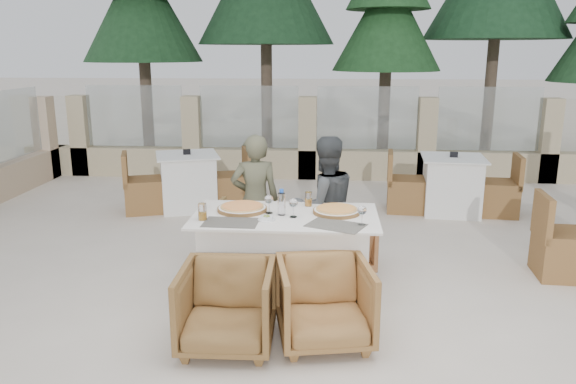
# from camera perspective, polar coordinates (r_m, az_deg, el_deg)

# --- Properties ---
(ground) EXTENTS (80.00, 80.00, 0.00)m
(ground) POSITION_cam_1_polar(r_m,az_deg,el_deg) (5.20, -0.28, -10.24)
(ground) COLOR beige
(ground) RESTS_ON ground
(sand_patch) EXTENTS (30.00, 16.00, 0.01)m
(sand_patch) POSITION_cam_1_polar(r_m,az_deg,el_deg) (18.85, 3.14, 7.62)
(sand_patch) COLOR beige
(sand_patch) RESTS_ON ground
(perimeter_wall_far) EXTENTS (10.00, 0.34, 1.60)m
(perimeter_wall_far) POSITION_cam_1_polar(r_m,az_deg,el_deg) (9.62, 2.00, 6.10)
(perimeter_wall_far) COLOR tan
(perimeter_wall_far) RESTS_ON ground
(pine_far_left) EXTENTS (2.42, 2.42, 5.50)m
(pine_far_left) POSITION_cam_1_polar(r_m,az_deg,el_deg) (12.36, -14.62, 16.52)
(pine_far_left) COLOR #1B3F20
(pine_far_left) RESTS_ON ground
(pine_centre) EXTENTS (2.20, 2.20, 5.00)m
(pine_centre) POSITION_cam_1_polar(r_m,az_deg,el_deg) (11.98, 10.03, 15.65)
(pine_centre) COLOR #214D24
(pine_centre) RESTS_ON ground
(dining_table) EXTENTS (1.60, 0.90, 0.77)m
(dining_table) POSITION_cam_1_polar(r_m,az_deg,el_deg) (4.98, -0.26, -6.61)
(dining_table) COLOR silver
(dining_table) RESTS_ON ground
(placemat_near_left) EXTENTS (0.46, 0.31, 0.00)m
(placemat_near_left) POSITION_cam_1_polar(r_m,az_deg,el_deg) (4.66, -5.82, -3.09)
(placemat_near_left) COLOR #58544C
(placemat_near_left) RESTS_ON dining_table
(placemat_near_right) EXTENTS (0.53, 0.46, 0.00)m
(placemat_near_right) POSITION_cam_1_polar(r_m,az_deg,el_deg) (4.58, 4.88, -3.39)
(placemat_near_right) COLOR #605C52
(placemat_near_right) RESTS_ON dining_table
(pizza_left) EXTENTS (0.48, 0.48, 0.06)m
(pizza_left) POSITION_cam_1_polar(r_m,az_deg,el_deg) (4.99, -4.68, -1.58)
(pizza_left) COLOR #EB5820
(pizza_left) RESTS_ON dining_table
(pizza_right) EXTENTS (0.50, 0.50, 0.05)m
(pizza_right) POSITION_cam_1_polar(r_m,az_deg,el_deg) (4.92, 4.95, -1.86)
(pizza_right) COLOR orange
(pizza_right) RESTS_ON dining_table
(water_bottle) EXTENTS (0.08, 0.08, 0.23)m
(water_bottle) POSITION_cam_1_polar(r_m,az_deg,el_deg) (4.83, -0.66, -1.03)
(water_bottle) COLOR silver
(water_bottle) RESTS_ON dining_table
(wine_glass_centre) EXTENTS (0.10, 0.10, 0.18)m
(wine_glass_centre) POSITION_cam_1_polar(r_m,az_deg,el_deg) (4.88, -1.95, -1.14)
(wine_glass_centre) COLOR silver
(wine_glass_centre) RESTS_ON dining_table
(wine_glass_near) EXTENTS (0.09, 0.09, 0.18)m
(wine_glass_near) POSITION_cam_1_polar(r_m,az_deg,el_deg) (4.77, 0.55, -1.51)
(wine_glass_near) COLOR silver
(wine_glass_near) RESTS_ON dining_table
(wine_glass_corner) EXTENTS (0.09, 0.09, 0.18)m
(wine_glass_corner) POSITION_cam_1_polar(r_m,az_deg,el_deg) (4.59, 7.53, -2.26)
(wine_glass_corner) COLOR white
(wine_glass_corner) RESTS_ON dining_table
(beer_glass_left) EXTENTS (0.07, 0.07, 0.14)m
(beer_glass_left) POSITION_cam_1_polar(r_m,az_deg,el_deg) (4.75, -8.69, -2.00)
(beer_glass_left) COLOR orange
(beer_glass_left) RESTS_ON dining_table
(beer_glass_right) EXTENTS (0.08, 0.08, 0.13)m
(beer_glass_right) POSITION_cam_1_polar(r_m,az_deg,el_deg) (5.12, 2.09, -0.72)
(beer_glass_right) COLOR orange
(beer_glass_right) RESTS_ON dining_table
(olive_dish) EXTENTS (0.12, 0.12, 0.04)m
(olive_dish) POSITION_cam_1_polar(r_m,az_deg,el_deg) (4.70, -2.18, -2.63)
(olive_dish) COLOR white
(olive_dish) RESTS_ON dining_table
(armchair_far_left) EXTENTS (0.73, 0.74, 0.63)m
(armchair_far_left) POSITION_cam_1_polar(r_m,az_deg,el_deg) (5.87, -4.23, -4.09)
(armchair_far_left) COLOR olive
(armchair_far_left) RESTS_ON ground
(armchair_far_right) EXTENTS (0.75, 0.77, 0.59)m
(armchair_far_right) POSITION_cam_1_polar(r_m,az_deg,el_deg) (5.65, 5.19, -5.08)
(armchair_far_right) COLOR brown
(armchair_far_right) RESTS_ON ground
(armchair_near_left) EXTENTS (0.69, 0.71, 0.63)m
(armchair_near_left) POSITION_cam_1_polar(r_m,az_deg,el_deg) (4.24, -6.24, -11.55)
(armchair_near_left) COLOR brown
(armchair_near_left) RESTS_ON ground
(armchair_near_right) EXTENTS (0.79, 0.81, 0.63)m
(armchair_near_right) POSITION_cam_1_polar(r_m,az_deg,el_deg) (4.29, 3.74, -11.19)
(armchair_near_right) COLOR olive
(armchair_near_right) RESTS_ON ground
(diner_left) EXTENTS (0.55, 0.41, 1.35)m
(diner_left) POSITION_cam_1_polar(r_m,az_deg,el_deg) (5.70, -3.35, -0.85)
(diner_left) COLOR #585840
(diner_left) RESTS_ON ground
(diner_right) EXTENTS (0.82, 0.74, 1.37)m
(diner_right) POSITION_cam_1_polar(r_m,az_deg,el_deg) (5.44, 3.75, -1.48)
(diner_right) COLOR #3B3F41
(diner_right) RESTS_ON ground
(bg_table_a) EXTENTS (1.81, 1.30, 0.77)m
(bg_table_a) POSITION_cam_1_polar(r_m,az_deg,el_deg) (7.90, -10.12, 1.04)
(bg_table_a) COLOR white
(bg_table_a) RESTS_ON ground
(bg_table_b) EXTENTS (1.70, 0.96, 0.77)m
(bg_table_b) POSITION_cam_1_polar(r_m,az_deg,el_deg) (7.89, 16.29, 0.67)
(bg_table_b) COLOR white
(bg_table_b) RESTS_ON ground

